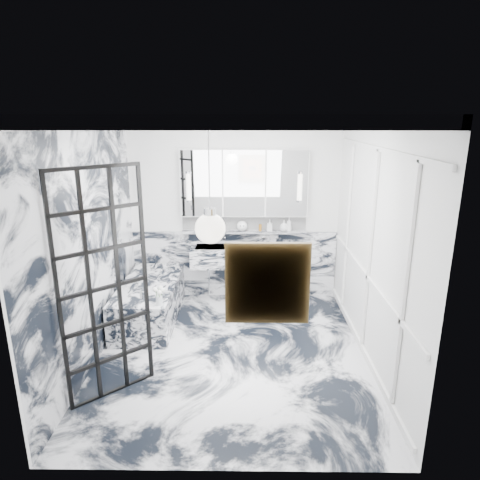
{
  "coord_description": "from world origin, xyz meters",
  "views": [
    {
      "loc": [
        0.17,
        -4.62,
        2.8
      ],
      "look_at": [
        0.1,
        0.5,
        1.3
      ],
      "focal_mm": 32.0,
      "sensor_mm": 36.0,
      "label": 1
    }
  ],
  "objects_px": {
    "crittall_door": "(105,288)",
    "trough_sink": "(244,256)",
    "mirror_cabinet": "(244,183)",
    "bathtub": "(150,301)"
  },
  "relations": [
    {
      "from": "crittall_door",
      "to": "trough_sink",
      "type": "xyz_separation_m",
      "value": [
        1.36,
        2.32,
        -0.44
      ]
    },
    {
      "from": "mirror_cabinet",
      "to": "bathtub",
      "type": "distance_m",
      "value": 2.2
    },
    {
      "from": "trough_sink",
      "to": "mirror_cabinet",
      "type": "distance_m",
      "value": 1.1
    },
    {
      "from": "trough_sink",
      "to": "mirror_cabinet",
      "type": "height_order",
      "value": "mirror_cabinet"
    },
    {
      "from": "bathtub",
      "to": "trough_sink",
      "type": "bearing_deg",
      "value": 26.48
    },
    {
      "from": "trough_sink",
      "to": "mirror_cabinet",
      "type": "bearing_deg",
      "value": 90.0
    },
    {
      "from": "crittall_door",
      "to": "bathtub",
      "type": "relative_size",
      "value": 1.42
    },
    {
      "from": "crittall_door",
      "to": "trough_sink",
      "type": "height_order",
      "value": "crittall_door"
    },
    {
      "from": "crittall_door",
      "to": "mirror_cabinet",
      "type": "distance_m",
      "value": 2.91
    },
    {
      "from": "crittall_door",
      "to": "bathtub",
      "type": "height_order",
      "value": "crittall_door"
    }
  ]
}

